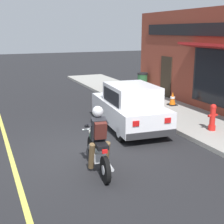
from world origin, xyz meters
name	(u,v)px	position (x,y,z in m)	size (l,w,h in m)	color
ground_plane	(80,154)	(0.00, 0.00, 0.00)	(80.00, 80.00, 0.00)	black
sidewalk_curb	(167,110)	(4.75, 3.00, 0.07)	(2.60, 22.00, 0.14)	#9E9B93
lane_stripe	(3,131)	(-1.80, 3.00, 0.00)	(0.12, 19.80, 0.01)	#D1C64C
storefront_building	(218,62)	(6.28, 1.86, 2.11)	(1.25, 11.73, 4.20)	brown
motorcycle_with_rider	(98,144)	(0.09, -1.19, 0.68)	(0.62, 2.02, 1.62)	black
car_hatchback	(129,107)	(2.27, 1.53, 0.77)	(1.94, 3.90, 1.57)	black
fire_hydrant	(213,117)	(4.49, -0.09, 0.57)	(0.36, 0.24, 0.88)	red
traffic_cone	(173,99)	(5.30, 3.41, 0.43)	(0.36, 0.36, 0.60)	black
trash_bin	(142,82)	(5.70, 6.89, 0.64)	(0.56, 0.56, 0.98)	#23512D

